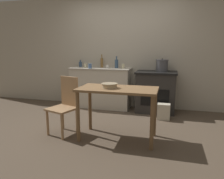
{
  "coord_description": "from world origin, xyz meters",
  "views": [
    {
      "loc": [
        1.06,
        -3.47,
        1.41
      ],
      "look_at": [
        0.0,
        0.48,
        0.6
      ],
      "focal_mm": 35.0,
      "sensor_mm": 36.0,
      "label": 1
    }
  ],
  "objects": [
    {
      "name": "ground_plane",
      "position": [
        0.0,
        0.0,
        0.0
      ],
      "size": [
        14.0,
        14.0,
        0.0
      ],
      "primitive_type": "plane",
      "color": "brown"
    },
    {
      "name": "bottle_far_left",
      "position": [
        -1.05,
        1.43,
        0.99
      ],
      "size": [
        0.08,
        0.08,
        0.17
      ],
      "color": "#3D5675",
      "rests_on": "counter_cabinet"
    },
    {
      "name": "counter_cabinet",
      "position": [
        -0.5,
        1.31,
        0.46
      ],
      "size": [
        1.4,
        0.52,
        0.93
      ],
      "color": "beige",
      "rests_on": "ground_plane"
    },
    {
      "name": "cup_center",
      "position": [
        -0.32,
        1.25,
        0.97
      ],
      "size": [
        0.07,
        0.07,
        0.08
      ],
      "primitive_type": "cylinder",
      "color": "silver",
      "rests_on": "counter_cabinet"
    },
    {
      "name": "bottle_mid_left",
      "position": [
        -0.13,
        1.37,
        1.03
      ],
      "size": [
        0.08,
        0.08,
        0.27
      ],
      "color": "#3D5675",
      "rests_on": "counter_cabinet"
    },
    {
      "name": "stock_pot",
      "position": [
        0.88,
        1.3,
        1.01
      ],
      "size": [
        0.27,
        0.27,
        0.28
      ],
      "color": "#4C4C51",
      "rests_on": "stove"
    },
    {
      "name": "stove",
      "position": [
        0.77,
        1.27,
        0.44
      ],
      "size": [
        0.86,
        0.61,
        0.88
      ],
      "color": "#2D2B28",
      "rests_on": "ground_plane"
    },
    {
      "name": "mixing_bowl_large",
      "position": [
        0.19,
        -0.39,
        0.84
      ],
      "size": [
        0.24,
        0.24,
        0.07
      ],
      "color": "tan",
      "rests_on": "work_table"
    },
    {
      "name": "work_table",
      "position": [
        0.31,
        -0.36,
        0.67
      ],
      "size": [
        1.18,
        0.6,
        0.8
      ],
      "color": "olive",
      "rests_on": "ground_plane"
    },
    {
      "name": "cup_center_left",
      "position": [
        -0.69,
        1.13,
        0.98
      ],
      "size": [
        0.08,
        0.08,
        0.1
      ],
      "primitive_type": "cylinder",
      "color": "#4C6B99",
      "rests_on": "counter_cabinet"
    },
    {
      "name": "wall_back",
      "position": [
        0.0,
        1.58,
        1.27
      ],
      "size": [
        8.0,
        0.07,
        2.55
      ],
      "color": "beige",
      "rests_on": "ground_plane"
    },
    {
      "name": "cup_center_right",
      "position": [
        -0.86,
        1.28,
        0.97
      ],
      "size": [
        0.08,
        0.08,
        0.09
      ],
      "primitive_type": "cylinder",
      "color": "beige",
      "rests_on": "counter_cabinet"
    },
    {
      "name": "bottle_left",
      "position": [
        -0.51,
        1.45,
        1.04
      ],
      "size": [
        0.06,
        0.06,
        0.3
      ],
      "color": "olive",
      "rests_on": "counter_cabinet"
    },
    {
      "name": "flour_sack",
      "position": [
        0.97,
        0.76,
        0.16
      ],
      "size": [
        0.24,
        0.17,
        0.31
      ],
      "primitive_type": "cube",
      "color": "beige",
      "rests_on": "ground_plane"
    },
    {
      "name": "chair",
      "position": [
        -0.57,
        -0.35,
        0.49
      ],
      "size": [
        0.51,
        0.51,
        0.93
      ],
      "rotation": [
        0.0,
        0.0,
        -0.32
      ],
      "color": "#A87F56",
      "rests_on": "ground_plane"
    },
    {
      "name": "cup_mid_right",
      "position": [
        0.04,
        1.27,
        0.98
      ],
      "size": [
        0.07,
        0.07,
        0.1
      ],
      "primitive_type": "cylinder",
      "color": "beige",
      "rests_on": "counter_cabinet"
    }
  ]
}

